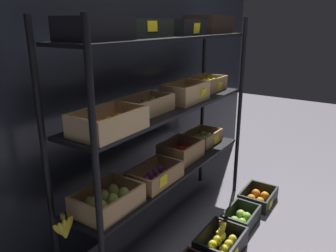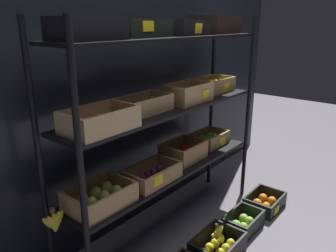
{
  "view_description": "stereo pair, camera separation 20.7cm",
  "coord_description": "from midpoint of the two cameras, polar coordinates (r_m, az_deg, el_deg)",
  "views": [
    {
      "loc": [
        -1.75,
        -1.16,
        1.49
      ],
      "look_at": [
        0.0,
        0.0,
        0.82
      ],
      "focal_mm": 35.08,
      "sensor_mm": 36.0,
      "label": 1
    },
    {
      "loc": [
        -1.63,
        -1.33,
        1.49
      ],
      "look_at": [
        0.0,
        0.0,
        0.82
      ],
      "focal_mm": 35.08,
      "sensor_mm": 36.0,
      "label": 2
    }
  ],
  "objects": [
    {
      "name": "crate_ground_orange",
      "position": [
        2.95,
        18.42,
        -12.55
      ],
      "size": [
        0.34,
        0.25,
        0.11
      ],
      "color": "black",
      "rests_on": "ground_plane"
    },
    {
      "name": "display_rack",
      "position": [
        2.16,
        2.46,
        3.69
      ],
      "size": [
        1.81,
        0.39,
        1.53
      ],
      "color": "black",
      "rests_on": "ground_plane"
    },
    {
      "name": "crate_ground_apple_green",
      "position": [
        2.64,
        15.22,
        -15.99
      ],
      "size": [
        0.31,
        0.21,
        0.12
      ],
      "color": "black",
      "rests_on": "ground_plane"
    },
    {
      "name": "banana_bunch_loose",
      "position": [
        2.25,
        11.29,
        -17.94
      ],
      "size": [
        0.14,
        0.04,
        0.12
      ],
      "color": "brown",
      "rests_on": "crate_ground_lemon"
    },
    {
      "name": "storefront_wall",
      "position": [
        2.37,
        -4.64,
        8.92
      ],
      "size": [
        4.08,
        0.12,
        2.25
      ],
      "primitive_type": "cube",
      "color": "black",
      "rests_on": "ground_plane"
    },
    {
      "name": "crate_ground_lemon",
      "position": [
        2.36,
        11.29,
        -20.21
      ],
      "size": [
        0.35,
        0.26,
        0.14
      ],
      "color": "black",
      "rests_on": "ground_plane"
    },
    {
      "name": "ground_plane",
      "position": [
        2.57,
        2.42,
        -17.59
      ],
      "size": [
        10.0,
        10.0,
        0.0
      ],
      "primitive_type": "plane",
      "color": "slate"
    }
  ]
}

